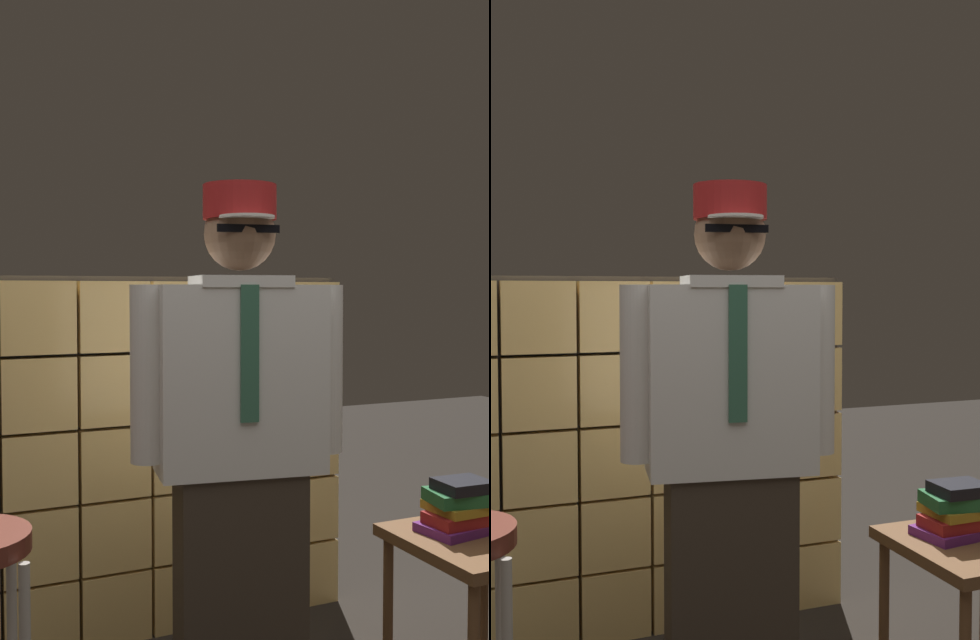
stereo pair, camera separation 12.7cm
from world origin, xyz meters
TOP-DOWN VIEW (x-y plane):
  - glass_block_wall at (0.00, 1.27)m, footprint 1.77×0.10m
  - standing_person at (0.07, 0.51)m, footprint 0.69×0.33m
  - side_table at (0.89, 0.33)m, footprint 0.52×0.52m
  - book_stack at (0.84, 0.39)m, footprint 0.27×0.20m

SIDE VIEW (x-z plane):
  - side_table at x=0.89m, z-range 0.21..0.77m
  - book_stack at x=0.84m, z-range 0.56..0.75m
  - glass_block_wall at x=0.00m, z-range -0.02..1.46m
  - standing_person at x=0.07m, z-range 0.04..1.77m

